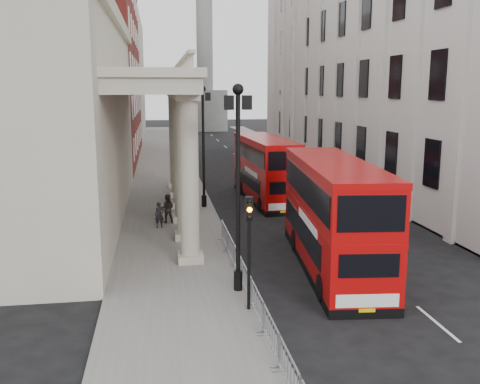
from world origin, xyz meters
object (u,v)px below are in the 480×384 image
Objects in this scene: lamp_post_south at (238,175)px; lamp_post_mid at (203,138)px; pedestrian_a at (159,215)px; traffic_light at (249,232)px; pedestrian_c at (180,197)px; monument_column at (205,49)px; bus_far at (265,168)px; pedestrian_b at (167,208)px; bus_near at (333,213)px; lamp_post_north at (189,124)px.

lamp_post_mid is at bearing 90.00° from lamp_post_south.
lamp_post_mid is 5.41× the size of pedestrian_a.
traffic_light reaches higher than pedestrian_c.
monument_column is 79.44m from pedestrian_a.
bus_far is (4.75, 18.11, -2.46)m from lamp_post_south.
bus_far is at bearing 31.64° from pedestrian_a.
traffic_light is 13.23m from pedestrian_a.
traffic_light is 2.42× the size of pedestrian_b.
lamp_post_south is at bearing -147.27° from bus_near.
bus_far is (-0.05, 15.66, -0.17)m from bus_near.
lamp_post_north is 1.93× the size of traffic_light.
pedestrian_b is at bearing 55.10° from pedestrian_a.
lamp_post_north is at bearing 106.33° from bus_far.
lamp_post_north is at bearing -88.54° from pedestrian_b.
pedestrian_a is at bearing 139.79° from bus_near.
lamp_post_mid is at bearing -90.00° from lamp_post_north.
monument_column is 86.60m from bus_near.
lamp_post_north reaches higher than bus_near.
traffic_light is at bearing -89.68° from lamp_post_mid.
lamp_post_south reaches higher than pedestrian_a.
pedestrian_c is (-1.71, -0.24, -3.99)m from lamp_post_mid.
monument_column is at bearing -88.06° from pedestrian_b.
traffic_light is 6.50m from bus_near.
bus_far reaches higher than pedestrian_b.
lamp_post_south is (-6.60, -88.00, -11.07)m from monument_column.
traffic_light is at bearing -87.67° from pedestrian_a.
traffic_light reaches higher than pedestrian_a.
monument_column is at bearing 85.71° from lamp_post_south.
lamp_post_mid reaches higher than bus_far.
pedestrian_b is (-7.37, -6.32, -1.45)m from bus_far.
bus_near is 15.66m from bus_far.
pedestrian_b is at bearing -97.39° from lamp_post_north.
bus_near is at bearing 43.56° from traffic_light.
pedestrian_c is at bearing 96.20° from lamp_post_south.
pedestrian_b is at bearing -121.90° from lamp_post_mid.
lamp_post_south is 0.76× the size of bus_far.
bus_near reaches higher than pedestrian_b.
lamp_post_mid is 18.11m from traffic_light.
lamp_post_north is at bearing 90.00° from lamp_post_mid.
lamp_post_south is 32.00m from lamp_post_north.
monument_column reaches higher than bus_far.
pedestrian_a is at bearing 106.36° from lamp_post_south.
pedestrian_c is (-6.51, 13.31, -1.70)m from bus_near.
bus_far is 7.04m from pedestrian_c.
bus_far is at bearing -91.52° from monument_column.
pedestrian_a is at bearing -138.96° from bus_far.
bus_near is at bearing -57.85° from pedestrian_a.
traffic_light is at bearing -87.16° from lamp_post_south.
pedestrian_b reaches higher than pedestrian_a.
lamp_post_south is at bearing 92.84° from traffic_light.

